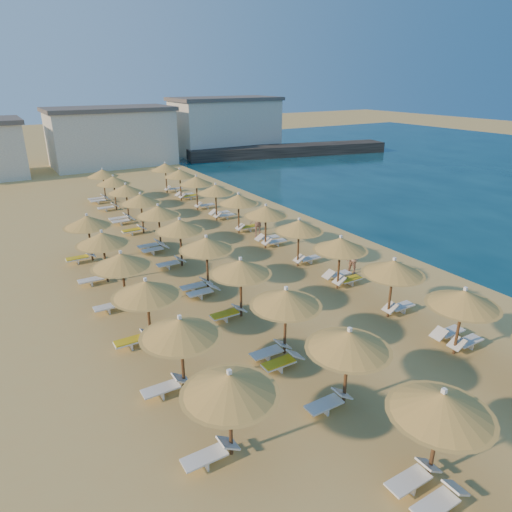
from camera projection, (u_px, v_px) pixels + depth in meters
ground at (299, 304)px, 23.33m from camera, size 220.00×220.00×0.00m
jetty at (289, 150)px, 67.10m from camera, size 30.17×10.20×1.50m
hotel_blocks at (119, 135)px, 59.62m from camera, size 50.94×10.37×8.10m
parasol_row_east at (281, 219)px, 28.54m from camera, size 2.96×43.75×3.07m
parasol_row_west at (192, 235)px, 25.63m from camera, size 2.96×43.75×3.07m
parasol_row_inland at (133, 274)px, 20.50m from camera, size 2.96×21.50×3.07m
loungers at (228, 269)px, 26.71m from camera, size 13.74×41.38×0.66m
beachgoer_c at (258, 224)px, 32.82m from camera, size 1.21×0.79×1.91m
beachgoer_b at (352, 259)px, 26.57m from camera, size 0.81×0.99×1.89m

